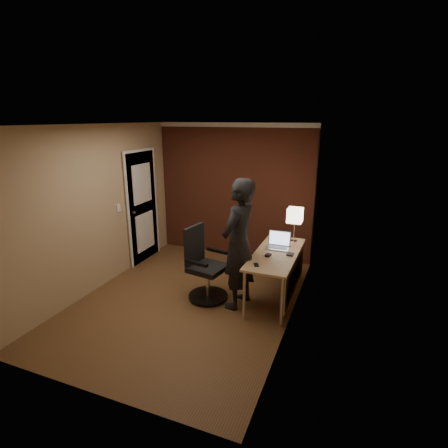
# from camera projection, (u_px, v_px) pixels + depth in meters

# --- Properties ---
(room) EXTENTS (4.00, 4.00, 4.00)m
(room) POSITION_uv_depth(u_px,v_px,m) (212.00, 188.00, 6.25)
(room) COLOR brown
(room) RESTS_ON ground
(desk) EXTENTS (0.60, 1.50, 0.73)m
(desk) POSITION_uv_depth(u_px,v_px,m) (281.00, 262.00, 5.01)
(desk) COLOR tan
(desk) RESTS_ON ground
(desk_lamp) EXTENTS (0.22, 0.22, 0.54)m
(desk_lamp) POSITION_uv_depth(u_px,v_px,m) (295.00, 216.00, 5.33)
(desk_lamp) COLOR silver
(desk_lamp) RESTS_ON desk
(laptop) EXTENTS (0.33, 0.26, 0.23)m
(laptop) POSITION_uv_depth(u_px,v_px,m) (279.00, 243.00, 5.19)
(laptop) COLOR silver
(laptop) RESTS_ON desk
(mouse) EXTENTS (0.08, 0.11, 0.03)m
(mouse) POSITION_uv_depth(u_px,v_px,m) (268.00, 255.00, 4.87)
(mouse) COLOR black
(mouse) RESTS_ON desk
(phone) EXTENTS (0.10, 0.13, 0.01)m
(phone) POSITION_uv_depth(u_px,v_px,m) (256.00, 265.00, 4.57)
(phone) COLOR black
(phone) RESTS_ON desk
(wallet) EXTENTS (0.09, 0.11, 0.02)m
(wallet) POSITION_uv_depth(u_px,v_px,m) (290.00, 254.00, 4.91)
(wallet) COLOR black
(wallet) RESTS_ON desk
(office_chair) EXTENTS (0.58, 0.65, 1.07)m
(office_chair) POSITION_uv_depth(u_px,v_px,m) (204.00, 268.00, 5.11)
(office_chair) COLOR black
(office_chair) RESTS_ON ground
(person) EXTENTS (0.55, 0.74, 1.84)m
(person) POSITION_uv_depth(u_px,v_px,m) (239.00, 244.00, 4.78)
(person) COLOR black
(person) RESTS_ON ground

